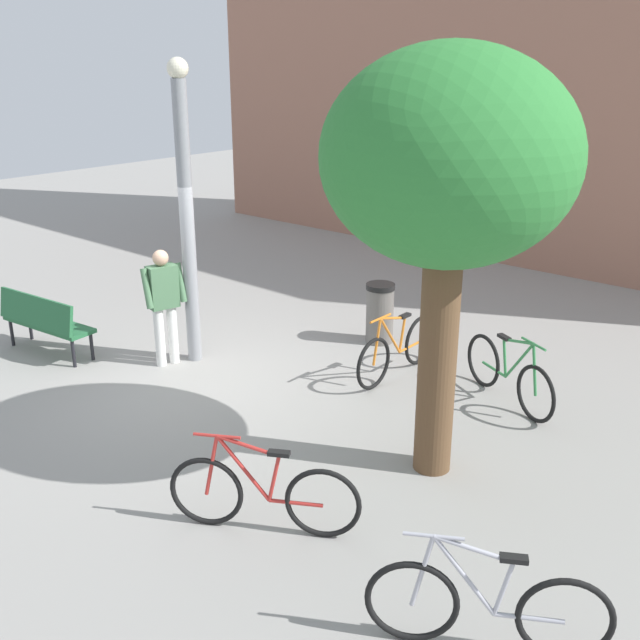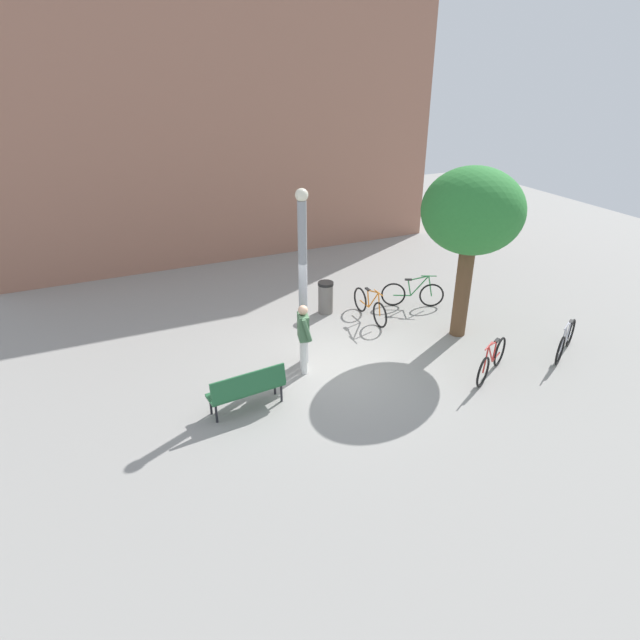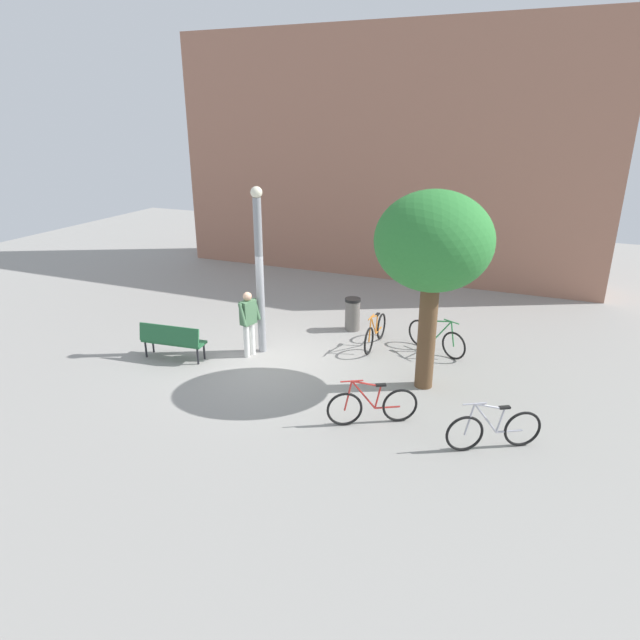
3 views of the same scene
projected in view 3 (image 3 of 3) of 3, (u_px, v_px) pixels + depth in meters
ground_plane at (273, 362)px, 13.50m from camera, size 36.00×36.00×0.00m
building_facade at (385, 156)px, 19.82m from camera, size 15.45×2.00×8.52m
lamppost at (259, 268)px, 13.38m from camera, size 0.28×0.28×4.14m
person_by_lamppost at (249, 319)px, 13.55m from camera, size 0.39×0.63×1.67m
park_bench at (172, 339)px, 13.48m from camera, size 1.64×0.63×0.92m
plaza_tree at (433, 244)px, 11.21m from camera, size 2.43×2.43×4.32m
bicycle_green at (436, 338)px, 13.95m from camera, size 1.63×0.87×0.97m
bicycle_silver at (493, 430)px, 9.91m from camera, size 1.58×0.97×0.97m
bicycle_red at (372, 406)px, 10.72m from camera, size 1.59×0.96×0.97m
bicycle_orange at (375, 333)px, 14.30m from camera, size 0.08×1.81×0.97m
trash_bin at (353, 314)px, 15.37m from camera, size 0.44×0.44×0.92m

